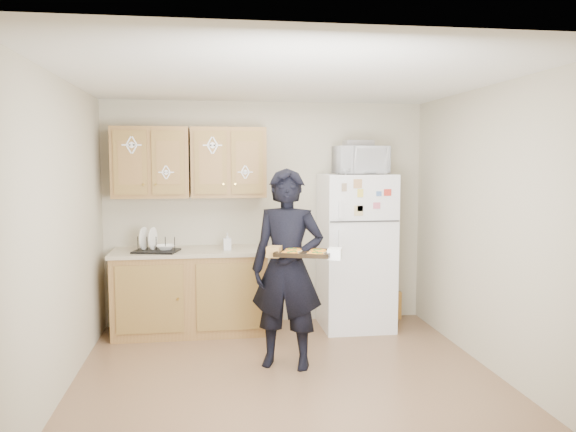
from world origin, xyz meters
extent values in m
plane|color=brown|center=(0.00, 0.00, 0.00)|extent=(3.60, 3.60, 0.00)
plane|color=white|center=(0.00, 0.00, 2.50)|extent=(3.60, 3.60, 0.00)
cube|color=#BEB59A|center=(0.00, 1.80, 1.25)|extent=(3.60, 0.04, 2.50)
cube|color=#BEB59A|center=(0.00, -1.80, 1.25)|extent=(3.60, 0.04, 2.50)
cube|color=#BEB59A|center=(-1.80, 0.00, 1.25)|extent=(0.04, 3.60, 2.50)
cube|color=#BEB59A|center=(1.80, 0.00, 1.25)|extent=(0.04, 3.60, 2.50)
cube|color=white|center=(0.95, 1.43, 0.85)|extent=(0.75, 0.70, 1.70)
cube|color=brown|center=(-0.85, 1.48, 0.43)|extent=(1.60, 0.60, 0.86)
cube|color=tan|center=(-0.85, 1.48, 0.88)|extent=(1.64, 0.64, 0.04)
cube|color=brown|center=(-1.25, 1.61, 1.83)|extent=(0.80, 0.33, 0.75)
cube|color=brown|center=(-0.43, 1.61, 1.83)|extent=(0.80, 0.33, 0.75)
cube|color=#DDC74E|center=(1.47, 1.67, 0.16)|extent=(0.20, 0.07, 0.32)
imported|color=black|center=(0.04, 0.35, 0.89)|extent=(0.75, 0.62, 1.78)
cube|color=black|center=(0.14, 0.06, 1.07)|extent=(0.54, 0.47, 0.04)
cylinder|color=orange|center=(0.01, 0.03, 1.08)|extent=(0.15, 0.15, 0.02)
cylinder|color=orange|center=(0.21, -0.04, 1.08)|extent=(0.15, 0.15, 0.02)
cylinder|color=orange|center=(0.07, 0.17, 1.08)|extent=(0.15, 0.15, 0.02)
cylinder|color=orange|center=(0.27, 0.10, 1.08)|extent=(0.15, 0.15, 0.02)
imported|color=white|center=(0.98, 1.38, 1.85)|extent=(0.57, 0.41, 0.30)
cube|color=#B7B7BE|center=(0.96, 1.41, 2.03)|extent=(0.31, 0.22, 0.06)
cube|color=black|center=(-1.19, 1.39, 0.99)|extent=(0.50, 0.42, 0.17)
imported|color=white|center=(-1.10, 1.39, 0.95)|extent=(0.21, 0.21, 0.05)
imported|color=white|center=(-0.46, 1.41, 0.99)|extent=(0.08, 0.09, 0.18)
camera|label=1|loc=(-0.65, -4.51, 1.84)|focal=35.00mm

